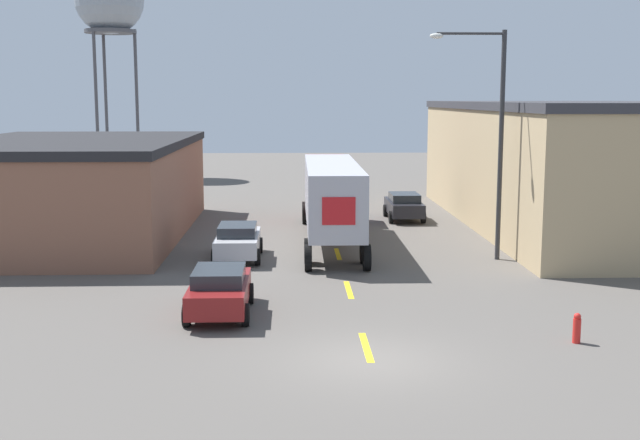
{
  "coord_description": "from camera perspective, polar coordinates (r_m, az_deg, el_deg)",
  "views": [
    {
      "loc": [
        -2.03,
        -19.91,
        6.72
      ],
      "look_at": [
        -0.94,
        9.88,
        2.19
      ],
      "focal_mm": 45.0,
      "sensor_mm": 36.0,
      "label": 1
    }
  ],
  "objects": [
    {
      "name": "fire_hydrant",
      "position": [
        23.48,
        17.8,
        -7.33
      ],
      "size": [
        0.22,
        0.22,
        0.85
      ],
      "color": "red",
      "rests_on": "ground_plane"
    },
    {
      "name": "ground_plane",
      "position": [
        21.11,
        3.59,
        -9.93
      ],
      "size": [
        160.0,
        160.0,
        0.0
      ],
      "primitive_type": "plane",
      "color": "#56514C"
    },
    {
      "name": "water_tower",
      "position": [
        73.21,
        -14.75,
        14.79
      ],
      "size": [
        5.88,
        5.88,
        18.05
      ],
      "color": "#47474C",
      "rests_on": "ground_plane"
    },
    {
      "name": "semi_truck",
      "position": [
        37.86,
        0.75,
        2.02
      ],
      "size": [
        2.69,
        15.06,
        3.82
      ],
      "rotation": [
        0.0,
        0.0,
        -0.01
      ],
      "color": "#B21919",
      "rests_on": "ground_plane"
    },
    {
      "name": "parked_car_left_near",
      "position": [
        25.32,
        -7.15,
        -4.95
      ],
      "size": [
        1.97,
        4.24,
        1.49
      ],
      "color": "maroon",
      "rests_on": "ground_plane"
    },
    {
      "name": "parked_car_left_far",
      "position": [
        33.89,
        -5.86,
        -1.46
      ],
      "size": [
        1.97,
        4.24,
        1.49
      ],
      "color": "#B2B2B7",
      "rests_on": "ground_plane"
    },
    {
      "name": "warehouse_right",
      "position": [
        44.99,
        18.53,
        3.81
      ],
      "size": [
        13.05,
        25.79,
        6.55
      ],
      "color": "tan",
      "rests_on": "ground_plane"
    },
    {
      "name": "road_centerline",
      "position": [
        28.52,
        2.06,
        -4.98
      ],
      "size": [
        0.2,
        15.87,
        0.01
      ],
      "color": "yellow",
      "rests_on": "ground_plane"
    },
    {
      "name": "warehouse_left",
      "position": [
        41.26,
        -17.26,
        2.22
      ],
      "size": [
        11.15,
        18.5,
        4.75
      ],
      "color": "brown",
      "rests_on": "ground_plane"
    },
    {
      "name": "parked_car_right_far",
      "position": [
        44.93,
        6.0,
        1.03
      ],
      "size": [
        1.97,
        4.24,
        1.49
      ],
      "color": "black",
      "rests_on": "ground_plane"
    },
    {
      "name": "street_lamp",
      "position": [
        33.94,
        12.21,
        6.33
      ],
      "size": [
        3.15,
        0.32,
        9.46
      ],
      "color": "#2D2D30",
      "rests_on": "ground_plane"
    }
  ]
}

